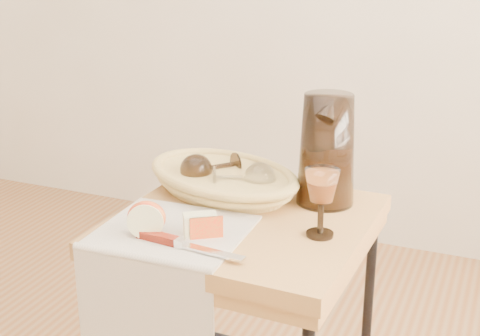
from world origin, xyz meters
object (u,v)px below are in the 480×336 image
at_px(pitcher, 327,150).
at_px(wine_goblet, 321,203).
at_px(tea_towel, 173,231).
at_px(apple_half, 147,218).
at_px(table_knife, 185,243).
at_px(bread_basket, 223,181).
at_px(goblet_lying_b, 240,178).
at_px(goblet_lying_a, 213,167).

bearing_deg(pitcher, wine_goblet, -61.02).
relative_size(tea_towel, apple_half, 3.77).
bearing_deg(wine_goblet, table_knife, -143.26).
xyz_separation_m(bread_basket, goblet_lying_b, (0.05, -0.02, 0.02)).
height_order(bread_basket, apple_half, apple_half).
distance_m(tea_towel, table_knife, 0.09).
relative_size(tea_towel, wine_goblet, 2.04).
xyz_separation_m(pitcher, wine_goblet, (0.04, -0.18, -0.05)).
bearing_deg(bread_basket, table_knife, -58.44).
xyz_separation_m(tea_towel, apple_half, (-0.04, -0.04, 0.04)).
xyz_separation_m(bread_basket, wine_goblet, (0.29, -0.15, 0.05)).
bearing_deg(tea_towel, table_knife, -48.55).
height_order(bread_basket, goblet_lying_a, goblet_lying_a).
height_order(goblet_lying_b, apple_half, goblet_lying_b).
bearing_deg(bread_basket, goblet_lying_b, -1.16).
distance_m(tea_towel, goblet_lying_b, 0.24).
xyz_separation_m(goblet_lying_a, table_knife, (0.09, -0.34, -0.04)).
distance_m(goblet_lying_a, apple_half, 0.31).
xyz_separation_m(apple_half, table_knife, (0.10, -0.03, -0.03)).
xyz_separation_m(wine_goblet, apple_half, (-0.32, -0.14, -0.03)).
bearing_deg(tea_towel, wine_goblet, 17.75).
bearing_deg(bread_basket, pitcher, 27.34).
height_order(goblet_lying_a, goblet_lying_b, goblet_lying_a).
distance_m(tea_towel, bread_basket, 0.26).
bearing_deg(goblet_lying_a, goblet_lying_b, 107.16).
relative_size(goblet_lying_a, apple_half, 1.62).
xyz_separation_m(goblet_lying_a, pitcher, (0.28, 0.01, 0.08)).
bearing_deg(table_knife, wine_goblet, 42.24).
bearing_deg(goblet_lying_a, apple_half, 39.92).
distance_m(pitcher, table_knife, 0.41).
bearing_deg(wine_goblet, goblet_lying_b, 150.55).
bearing_deg(goblet_lying_a, pitcher, 133.35).
bearing_deg(table_knife, goblet_lying_b, 96.94).
xyz_separation_m(goblet_lying_b, apple_half, (-0.09, -0.27, -0.01)).
bearing_deg(apple_half, wine_goblet, 0.72).
xyz_separation_m(tea_towel, pitcher, (0.24, 0.28, 0.12)).
relative_size(bread_basket, goblet_lying_a, 2.85).
height_order(apple_half, table_knife, apple_half).
relative_size(tea_towel, bread_basket, 0.82).
bearing_deg(goblet_lying_b, table_knife, -111.74).
bearing_deg(goblet_lying_a, tea_towel, 47.67).
distance_m(goblet_lying_b, pitcher, 0.21).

